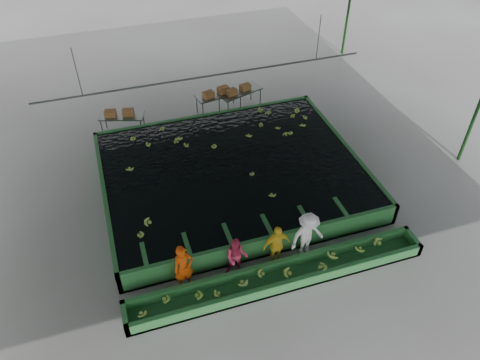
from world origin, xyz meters
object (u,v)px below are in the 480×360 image
object	(u,v)px
packing_table_right	(240,100)
packing_table_mid	(219,102)
packing_table_left	(123,124)
box_stack_left	(120,115)
worker_a	(184,268)
worker_d	(307,236)
box_stack_mid	(216,95)
worker_b	(237,257)
flotation_tank	(232,175)
box_stack_right	(239,92)
sorting_trough	(279,277)
worker_c	(276,245)

from	to	relation	value
packing_table_right	packing_table_mid	bearing A→B (deg)	176.43
packing_table_mid	packing_table_left	bearing A→B (deg)	-175.99
box_stack_left	worker_a	bearing A→B (deg)	-85.02
worker_d	packing_table_mid	xyz separation A→B (m)	(-0.29, 9.64, -0.43)
box_stack_mid	worker_a	bearing A→B (deg)	-111.48
box_stack_left	box_stack_mid	bearing A→B (deg)	2.80
worker_b	packing_table_right	world-z (taller)	worker_b
flotation_tank	box_stack_right	size ratio (longest dim) A/B	7.83
sorting_trough	box_stack_mid	bearing A→B (deg)	85.38
sorting_trough	packing_table_right	size ratio (longest dim) A/B	4.63
sorting_trough	box_stack_right	xyz separation A→B (m)	(1.95, 10.28, 0.73)
worker_a	box_stack_left	distance (m)	9.36
box_stack_right	sorting_trough	bearing A→B (deg)	-100.72
sorting_trough	packing_table_left	bearing A→B (deg)	109.90
flotation_tank	packing_table_mid	world-z (taller)	packing_table_mid
flotation_tank	worker_d	size ratio (longest dim) A/B	5.36
worker_c	worker_b	bearing A→B (deg)	174.97
worker_a	box_stack_mid	xyz separation A→B (m)	(3.76, 9.55, 0.11)
flotation_tank	worker_b	bearing A→B (deg)	-105.46
worker_c	packing_table_mid	world-z (taller)	worker_c
packing_table_mid	box_stack_mid	size ratio (longest dim) A/B	1.65
worker_a	sorting_trough	bearing A→B (deg)	-24.17
packing_table_right	box_stack_mid	world-z (taller)	box_stack_mid
worker_c	packing_table_left	distance (m)	10.08
sorting_trough	packing_table_right	distance (m)	10.57
packing_table_left	box_stack_left	bearing A→B (deg)	170.43
worker_c	packing_table_right	world-z (taller)	worker_c
packing_table_left	box_stack_mid	xyz separation A→B (m)	(4.50, 0.24, 0.55)
worker_d	box_stack_left	size ratio (longest dim) A/B	1.45
sorting_trough	worker_b	size ratio (longest dim) A/B	6.60
worker_b	box_stack_mid	bearing A→B (deg)	96.58
box_stack_mid	sorting_trough	bearing A→B (deg)	-94.62
box_stack_left	box_stack_right	size ratio (longest dim) A/B	1.01
packing_table_left	box_stack_right	size ratio (longest dim) A/B	1.54
worker_c	packing_table_mid	size ratio (longest dim) A/B	0.76
worker_c	box_stack_mid	size ratio (longest dim) A/B	1.26
worker_a	worker_b	size ratio (longest dim) A/B	1.17
worker_a	packing_table_mid	world-z (taller)	worker_a
packing_table_mid	box_stack_left	distance (m)	4.74
worker_a	packing_table_left	distance (m)	9.35
worker_c	box_stack_right	world-z (taller)	worker_c
worker_b	packing_table_right	size ratio (longest dim) A/B	0.70
worker_a	box_stack_left	size ratio (longest dim) A/B	1.37
packing_table_mid	box_stack_right	xyz separation A→B (m)	(0.97, -0.16, 0.48)
box_stack_left	worker_c	bearing A→B (deg)	-67.28
worker_d	box_stack_left	world-z (taller)	worker_d
worker_b	packing_table_mid	distance (m)	9.88
worker_a	worker_d	world-z (taller)	worker_d
worker_d	packing_table_right	bearing A→B (deg)	77.88
packing_table_right	box_stack_mid	bearing A→B (deg)	-178.89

